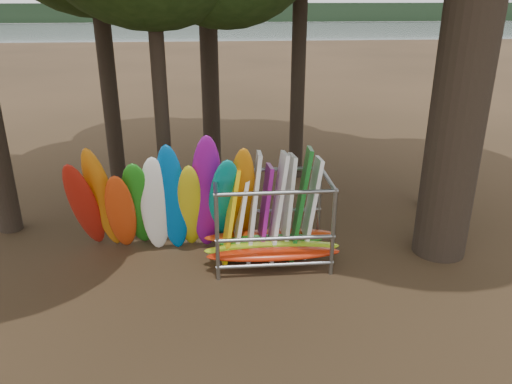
{
  "coord_description": "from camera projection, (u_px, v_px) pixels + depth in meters",
  "views": [
    {
      "loc": [
        -0.29,
        -9.74,
        5.89
      ],
      "look_at": [
        0.71,
        1.5,
        1.4
      ],
      "focal_mm": 35.0,
      "sensor_mm": 36.0,
      "label": 1
    }
  ],
  "objects": [
    {
      "name": "ground",
      "position": [
        230.0,
        275.0,
        11.21
      ],
      "size": [
        120.0,
        120.0,
        0.0
      ],
      "primitive_type": "plane",
      "color": "#47331E",
      "rests_on": "ground"
    },
    {
      "name": "lake",
      "position": [
        212.0,
        41.0,
        66.74
      ],
      "size": [
        160.0,
        160.0,
        0.0
      ],
      "primitive_type": "plane",
      "color": "gray",
      "rests_on": "ground"
    },
    {
      "name": "far_shore",
      "position": [
        210.0,
        12.0,
        112.27
      ],
      "size": [
        160.0,
        4.0,
        4.0
      ],
      "primitive_type": "cube",
      "color": "black",
      "rests_on": "ground"
    },
    {
      "name": "kayak_row",
      "position": [
        166.0,
        203.0,
        11.6
      ],
      "size": [
        4.26,
        1.97,
        3.23
      ],
      "color": "#AE1C11",
      "rests_on": "ground"
    },
    {
      "name": "storage_rack",
      "position": [
        272.0,
        223.0,
        11.51
      ],
      "size": [
        3.16,
        1.5,
        2.72
      ],
      "color": "slate",
      "rests_on": "ground"
    }
  ]
}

